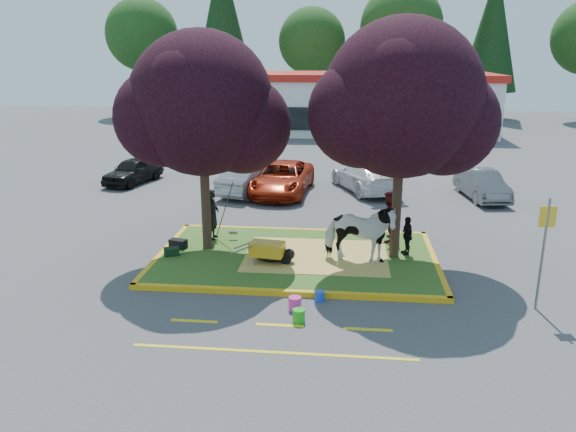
# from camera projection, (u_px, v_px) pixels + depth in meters

# --- Properties ---
(ground) EXTENTS (90.00, 90.00, 0.00)m
(ground) POSITION_uv_depth(u_px,v_px,m) (296.00, 260.00, 16.82)
(ground) COLOR #424244
(ground) RESTS_ON ground
(median_island) EXTENTS (8.00, 5.00, 0.15)m
(median_island) POSITION_uv_depth(u_px,v_px,m) (296.00, 257.00, 16.79)
(median_island) COLOR #32581B
(median_island) RESTS_ON ground
(curb_near) EXTENTS (8.30, 0.16, 0.15)m
(curb_near) POSITION_uv_depth(u_px,v_px,m) (287.00, 293.00, 14.33)
(curb_near) COLOR gold
(curb_near) RESTS_ON ground
(curb_far) EXTENTS (8.30, 0.16, 0.15)m
(curb_far) POSITION_uv_depth(u_px,v_px,m) (303.00, 231.00, 19.25)
(curb_far) COLOR gold
(curb_far) RESTS_ON ground
(curb_left) EXTENTS (0.16, 5.30, 0.15)m
(curb_left) POSITION_uv_depth(u_px,v_px,m) (164.00, 253.00, 17.19)
(curb_left) COLOR gold
(curb_left) RESTS_ON ground
(curb_right) EXTENTS (0.16, 5.30, 0.15)m
(curb_right) POSITION_uv_depth(u_px,v_px,m) (435.00, 262.00, 16.39)
(curb_right) COLOR gold
(curb_right) RESTS_ON ground
(straw_bedding) EXTENTS (4.20, 3.00, 0.01)m
(straw_bedding) POSITION_uv_depth(u_px,v_px,m) (316.00, 256.00, 16.71)
(straw_bedding) COLOR #E6D15E
(straw_bedding) RESTS_ON median_island
(tree_purple_left) EXTENTS (5.06, 4.20, 6.51)m
(tree_purple_left) POSITION_uv_depth(u_px,v_px,m) (202.00, 110.00, 16.21)
(tree_purple_left) COLOR black
(tree_purple_left) RESTS_ON median_island
(tree_purple_right) EXTENTS (5.30, 4.40, 6.82)m
(tree_purple_right) POSITION_uv_depth(u_px,v_px,m) (403.00, 106.00, 15.40)
(tree_purple_right) COLOR black
(tree_purple_right) RESTS_ON median_island
(fire_lane_stripe_a) EXTENTS (1.10, 0.12, 0.01)m
(fire_lane_stripe_a) POSITION_uv_depth(u_px,v_px,m) (194.00, 321.00, 13.01)
(fire_lane_stripe_a) COLOR yellow
(fire_lane_stripe_a) RESTS_ON ground
(fire_lane_stripe_b) EXTENTS (1.10, 0.12, 0.01)m
(fire_lane_stripe_b) POSITION_uv_depth(u_px,v_px,m) (280.00, 325.00, 12.81)
(fire_lane_stripe_b) COLOR yellow
(fire_lane_stripe_b) RESTS_ON ground
(fire_lane_stripe_c) EXTENTS (1.10, 0.12, 0.01)m
(fire_lane_stripe_c) POSITION_uv_depth(u_px,v_px,m) (368.00, 329.00, 12.61)
(fire_lane_stripe_c) COLOR yellow
(fire_lane_stripe_c) RESTS_ON ground
(fire_lane_long) EXTENTS (6.00, 0.10, 0.01)m
(fire_lane_long) POSITION_uv_depth(u_px,v_px,m) (273.00, 352.00, 11.66)
(fire_lane_long) COLOR yellow
(fire_lane_long) RESTS_ON ground
(retail_building) EXTENTS (20.40, 8.40, 4.40)m
(retail_building) POSITION_uv_depth(u_px,v_px,m) (355.00, 102.00, 42.67)
(retail_building) COLOR silver
(retail_building) RESTS_ON ground
(treeline) EXTENTS (46.58, 7.80, 14.63)m
(treeline) POSITION_uv_depth(u_px,v_px,m) (347.00, 30.00, 50.37)
(treeline) COLOR black
(treeline) RESTS_ON ground
(cow) EXTENTS (2.26, 1.35, 1.78)m
(cow) POSITION_uv_depth(u_px,v_px,m) (359.00, 234.00, 15.90)
(cow) COLOR silver
(cow) RESTS_ON median_island
(calf) EXTENTS (1.07, 0.62, 0.46)m
(calf) POSITION_uv_depth(u_px,v_px,m) (272.00, 254.00, 16.21)
(calf) COLOR black
(calf) RESTS_ON median_island
(handler) EXTENTS (0.40, 0.60, 1.64)m
(handler) POSITION_uv_depth(u_px,v_px,m) (213.00, 214.00, 18.02)
(handler) COLOR black
(handler) RESTS_ON median_island
(visitor_a) EXTENTS (0.79, 0.91, 1.63)m
(visitor_a) POSITION_uv_depth(u_px,v_px,m) (388.00, 216.00, 17.81)
(visitor_a) COLOR #42131D
(visitor_a) RESTS_ON median_island
(visitor_b) EXTENTS (0.45, 0.73, 1.17)m
(visitor_b) POSITION_uv_depth(u_px,v_px,m) (407.00, 235.00, 16.71)
(visitor_b) COLOR black
(visitor_b) RESTS_ON median_island
(wheelbarrow) EXTENTS (1.72, 0.71, 0.65)m
(wheelbarrow) POSITION_uv_depth(u_px,v_px,m) (268.00, 249.00, 15.95)
(wheelbarrow) COLOR black
(wheelbarrow) RESTS_ON median_island
(gear_bag_dark) EXTENTS (0.58, 0.41, 0.27)m
(gear_bag_dark) POSITION_uv_depth(u_px,v_px,m) (178.00, 244.00, 17.37)
(gear_bag_dark) COLOR black
(gear_bag_dark) RESTS_ON median_island
(gear_bag_green) EXTENTS (0.51, 0.43, 0.23)m
(gear_bag_green) POSITION_uv_depth(u_px,v_px,m) (172.00, 252.00, 16.73)
(gear_bag_green) COLOR black
(gear_bag_green) RESTS_ON median_island
(sign_post) EXTENTS (0.39, 0.07, 2.78)m
(sign_post) POSITION_uv_depth(u_px,v_px,m) (544.00, 241.00, 13.15)
(sign_post) COLOR slate
(sign_post) RESTS_ON ground
(bucket_green) EXTENTS (0.38, 0.38, 0.31)m
(bucket_green) POSITION_uv_depth(u_px,v_px,m) (299.00, 316.00, 12.93)
(bucket_green) COLOR #1EA118
(bucket_green) RESTS_ON ground
(bucket_pink) EXTENTS (0.31, 0.31, 0.33)m
(bucket_pink) POSITION_uv_depth(u_px,v_px,m) (295.00, 304.00, 13.53)
(bucket_pink) COLOR #DC3195
(bucket_pink) RESTS_ON ground
(bucket_blue) EXTENTS (0.28, 0.28, 0.26)m
(bucket_blue) POSITION_uv_depth(u_px,v_px,m) (320.00, 296.00, 14.02)
(bucket_blue) COLOR blue
(bucket_blue) RESTS_ON ground
(car_black) EXTENTS (2.25, 3.75, 1.20)m
(car_black) POSITION_uv_depth(u_px,v_px,m) (133.00, 171.00, 26.37)
(car_black) COLOR black
(car_black) RESTS_ON ground
(car_silver) EXTENTS (2.41, 4.08, 1.27)m
(car_silver) POSITION_uv_depth(u_px,v_px,m) (249.00, 179.00, 24.46)
(car_silver) COLOR gray
(car_silver) RESTS_ON ground
(car_red) EXTENTS (2.66, 5.08, 1.37)m
(car_red) POSITION_uv_depth(u_px,v_px,m) (282.00, 178.00, 24.43)
(car_red) COLOR #A7260D
(car_red) RESTS_ON ground
(car_white) EXTENTS (3.46, 4.99, 1.34)m
(car_white) POSITION_uv_depth(u_px,v_px,m) (366.00, 176.00, 24.94)
(car_white) COLOR white
(car_white) RESTS_ON ground
(car_grey) EXTENTS (1.81, 3.83, 1.21)m
(car_grey) POSITION_uv_depth(u_px,v_px,m) (482.00, 184.00, 23.59)
(car_grey) COLOR #505457
(car_grey) RESTS_ON ground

